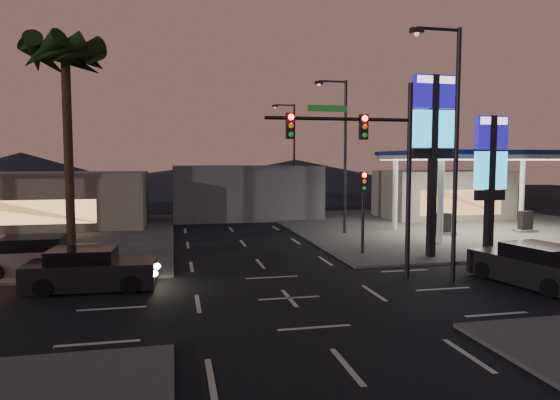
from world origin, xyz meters
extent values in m
plane|color=black|center=(0.00, 0.00, 0.00)|extent=(140.00, 140.00, 0.00)
cube|color=#47443F|center=(16.00, 16.00, 0.06)|extent=(24.00, 24.00, 0.12)
cylinder|color=silver|center=(11.00, 9.00, 2.50)|extent=(0.36, 0.36, 5.00)
cylinder|color=silver|center=(11.00, 15.00, 2.50)|extent=(0.36, 0.36, 5.00)
cylinder|color=silver|center=(21.00, 15.00, 2.50)|extent=(0.36, 0.36, 5.00)
cube|color=silver|center=(16.00, 12.00, 5.20)|extent=(12.00, 8.00, 0.50)
cube|color=white|center=(16.00, 12.00, 4.90)|extent=(11.60, 7.60, 0.06)
cube|color=navy|center=(16.00, 12.00, 5.35)|extent=(12.20, 8.20, 0.25)
cube|color=black|center=(13.00, 12.00, 0.80)|extent=(0.80, 0.50, 1.40)
cube|color=black|center=(19.00, 12.00, 0.80)|extent=(0.80, 0.50, 1.40)
cube|color=#726B5B|center=(18.00, 21.00, 2.00)|extent=(10.00, 6.00, 4.00)
cube|color=black|center=(8.50, 5.50, 4.50)|extent=(0.35, 0.35, 9.00)
cube|color=#130B7F|center=(8.50, 5.50, 8.20)|extent=(2.20, 0.30, 1.60)
cube|color=white|center=(8.50, 5.50, 8.75)|extent=(1.98, 0.32, 0.35)
cube|color=#17A3E2|center=(8.50, 5.50, 6.40)|extent=(2.20, 0.30, 1.80)
cube|color=black|center=(8.50, 5.50, 5.20)|extent=(2.09, 0.28, 0.50)
cube|color=black|center=(11.00, 4.50, 3.50)|extent=(0.35, 0.35, 7.00)
cube|color=#130B7F|center=(11.00, 4.50, 6.20)|extent=(1.60, 0.30, 1.60)
cube|color=white|center=(11.00, 4.50, 6.75)|extent=(1.44, 0.32, 0.35)
cube|color=#17A3E2|center=(11.00, 4.50, 4.40)|extent=(1.60, 0.30, 1.80)
cube|color=black|center=(11.00, 4.50, 3.20)|extent=(1.52, 0.28, 0.50)
cylinder|color=black|center=(5.50, 2.00, 4.00)|extent=(0.20, 0.20, 8.00)
cylinder|color=black|center=(2.50, 2.00, 6.50)|extent=(6.00, 0.14, 0.14)
cube|color=#0C3F14|center=(2.00, 2.00, 6.90)|extent=(1.60, 0.05, 0.25)
cube|color=black|center=(3.50, 2.00, 6.20)|extent=(0.32, 0.25, 1.00)
sphere|color=#FF0C07|center=(3.50, 1.85, 6.53)|extent=(0.22, 0.22, 0.22)
sphere|color=orange|center=(3.50, 1.85, 6.20)|extent=(0.20, 0.20, 0.20)
sphere|color=#0CB226|center=(3.50, 1.85, 5.87)|extent=(0.20, 0.20, 0.20)
cube|color=black|center=(0.50, 2.00, 6.20)|extent=(0.32, 0.25, 1.00)
sphere|color=#FF0C07|center=(0.50, 1.85, 6.53)|extent=(0.22, 0.22, 0.22)
sphere|color=orange|center=(0.50, 1.85, 6.20)|extent=(0.20, 0.20, 0.20)
sphere|color=#0CB226|center=(0.50, 1.85, 5.87)|extent=(0.20, 0.20, 0.20)
cylinder|color=black|center=(5.50, 7.00, 2.00)|extent=(0.16, 0.16, 4.00)
cube|color=black|center=(5.50, 7.00, 3.80)|extent=(0.32, 0.25, 1.00)
sphere|color=#FF0C07|center=(5.50, 6.85, 4.13)|extent=(0.22, 0.22, 0.22)
sphere|color=orange|center=(5.50, 6.85, 3.80)|extent=(0.20, 0.20, 0.20)
sphere|color=#0CB226|center=(5.50, 6.85, 3.47)|extent=(0.20, 0.20, 0.20)
cylinder|color=black|center=(7.00, 1.00, 5.00)|extent=(0.18, 0.18, 10.00)
cylinder|color=black|center=(6.10, 1.00, 9.90)|extent=(1.80, 0.12, 0.12)
cube|color=black|center=(5.20, 1.00, 9.80)|extent=(0.50, 0.25, 0.18)
sphere|color=#FFCC8C|center=(5.20, 1.00, 9.68)|extent=(0.20, 0.20, 0.20)
cylinder|color=black|center=(7.00, 14.00, 5.00)|extent=(0.18, 0.18, 10.00)
cylinder|color=black|center=(6.10, 14.00, 9.90)|extent=(1.80, 0.12, 0.12)
cube|color=black|center=(5.20, 14.00, 9.80)|extent=(0.50, 0.25, 0.18)
sphere|color=#FFCC8C|center=(5.20, 14.00, 9.68)|extent=(0.20, 0.20, 0.20)
cylinder|color=black|center=(7.00, 28.00, 5.00)|extent=(0.18, 0.18, 10.00)
cylinder|color=black|center=(6.10, 28.00, 9.90)|extent=(1.80, 0.12, 0.12)
cube|color=black|center=(5.20, 28.00, 9.80)|extent=(0.50, 0.25, 0.18)
sphere|color=#FFCC8C|center=(5.20, 28.00, 9.68)|extent=(0.20, 0.20, 0.20)
cylinder|color=black|center=(-9.00, 9.50, 5.10)|extent=(0.44, 0.44, 10.20)
sphere|color=black|center=(-9.00, 9.50, 10.20)|extent=(0.90, 0.90, 0.90)
cone|color=black|center=(-7.70, 9.50, 9.90)|extent=(0.90, 2.74, 1.91)
cone|color=black|center=(-8.08, 10.42, 9.90)|extent=(2.57, 2.57, 1.91)
cone|color=black|center=(-9.00, 10.80, 9.90)|extent=(2.74, 0.90, 1.91)
cone|color=black|center=(-9.92, 10.42, 9.90)|extent=(2.57, 2.57, 1.91)
cone|color=black|center=(-10.30, 9.50, 9.90)|extent=(0.90, 2.74, 1.91)
cone|color=black|center=(-9.92, 8.58, 9.90)|extent=(2.57, 2.57, 1.91)
cone|color=black|center=(-9.00, 8.20, 9.90)|extent=(2.74, 0.90, 1.91)
cone|color=black|center=(-8.08, 8.58, 9.90)|extent=(2.57, 2.57, 1.91)
cube|color=#726B5B|center=(-14.00, 22.00, 2.00)|extent=(16.00, 8.00, 4.00)
cube|color=#4C4C51|center=(2.00, 26.00, 2.20)|extent=(12.00, 9.00, 4.40)
cone|color=black|center=(-25.00, 60.00, 3.00)|extent=(40.00, 40.00, 6.00)
cone|color=black|center=(15.00, 60.00, 2.50)|extent=(50.00, 50.00, 5.00)
cone|color=black|center=(0.00, 60.00, 2.00)|extent=(60.00, 60.00, 4.00)
cube|color=black|center=(-7.01, 2.76, 0.59)|extent=(4.79, 2.19, 0.96)
cube|color=black|center=(-7.34, 2.78, 1.23)|extent=(2.43, 1.93, 0.70)
cylinder|color=black|center=(-5.48, 3.60, 0.34)|extent=(0.70, 0.29, 0.68)
cylinder|color=black|center=(-5.56, 1.79, 0.34)|extent=(0.70, 0.29, 0.68)
cylinder|color=black|center=(-8.47, 3.74, 0.34)|extent=(0.70, 0.29, 0.68)
cylinder|color=black|center=(-8.55, 1.93, 0.34)|extent=(0.70, 0.29, 0.68)
sphere|color=#FFF2BF|center=(-4.63, 3.30, 0.66)|extent=(0.24, 0.24, 0.24)
sphere|color=#FFF2BF|center=(-4.69, 2.01, 0.66)|extent=(0.24, 0.24, 0.24)
cube|color=#FF140A|center=(-9.33, 3.52, 0.75)|extent=(0.10, 0.27, 0.15)
cube|color=#FF140A|center=(-9.39, 2.23, 0.75)|extent=(0.10, 0.27, 0.15)
cube|color=#59585B|center=(-9.50, 5.87, 0.61)|extent=(4.92, 2.15, 1.00)
cube|color=black|center=(-9.83, 5.86, 1.28)|extent=(2.48, 1.93, 0.72)
cylinder|color=black|center=(-7.96, 6.84, 0.36)|extent=(0.72, 0.28, 0.71)
cylinder|color=black|center=(-7.93, 4.95, 0.36)|extent=(0.72, 0.28, 0.71)
cylinder|color=black|center=(-11.07, 6.78, 0.36)|extent=(0.72, 0.28, 0.71)
sphere|color=#FFF2BF|center=(-7.07, 6.58, 0.69)|extent=(0.24, 0.24, 0.24)
sphere|color=#FFF2BF|center=(-7.04, 5.25, 0.69)|extent=(0.24, 0.24, 0.24)
cube|color=black|center=(9.75, -0.18, 0.61)|extent=(2.95, 5.21, 1.00)
cube|color=black|center=(9.81, -0.50, 1.28)|extent=(2.32, 2.77, 0.73)
cylinder|color=black|center=(8.53, 1.18, 0.36)|extent=(0.40, 0.75, 0.71)
cylinder|color=black|center=(10.39, 1.54, 0.36)|extent=(0.40, 0.75, 0.71)
cylinder|color=black|center=(9.11, -1.89, 0.36)|extent=(0.40, 0.75, 0.71)
camera|label=1|loc=(-3.95, -16.87, 4.87)|focal=32.00mm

